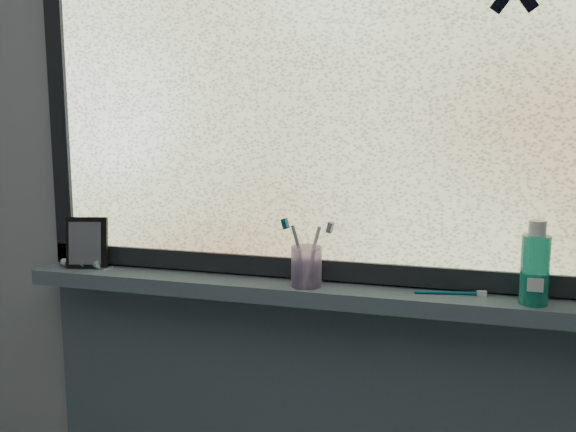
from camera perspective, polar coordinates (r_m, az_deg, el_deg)
The scene contains 10 objects.
wall_back at distance 1.62m, azimuth 4.30°, elevation 2.34°, with size 3.00×0.01×2.50m, color #9EA3A8.
windowsill at distance 1.60m, azimuth 3.62°, elevation -6.92°, with size 1.62×0.14×0.04m, color #4E5D68.
window_pane at distance 1.59m, azimuth 4.25°, elevation 12.33°, with size 1.50×0.01×1.00m, color silver.
frame_bottom at distance 1.63m, azimuth 4.02°, elevation -4.77°, with size 1.60×0.03×0.05m, color black.
frame_left at distance 1.91m, azimuth -19.70°, elevation 11.30°, with size 0.05×0.03×1.10m, color black.
vanity_mirror at distance 1.84m, azimuth -17.43°, elevation -2.27°, with size 0.11×0.06×0.14m, color black.
toothpaste_tube at distance 1.86m, azimuth -17.65°, elevation -3.90°, with size 0.18×0.04×0.03m, color silver, non-canonical shape.
toothbrush_cup at distance 1.57m, azimuth 1.65°, elevation -4.51°, with size 0.08×0.08×0.10m, color #CCAAE1.
toothbrush_lying at distance 1.56m, azimuth 13.85°, elevation -6.56°, with size 0.18×0.02×0.01m, color #0B566A, non-canonical shape.
mouthwash_bottle at distance 1.52m, azimuth 21.12°, elevation -3.90°, with size 0.06×0.06×0.16m, color #21AD90.
Camera 1 is at (0.34, -0.27, 1.44)m, focal length 40.00 mm.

